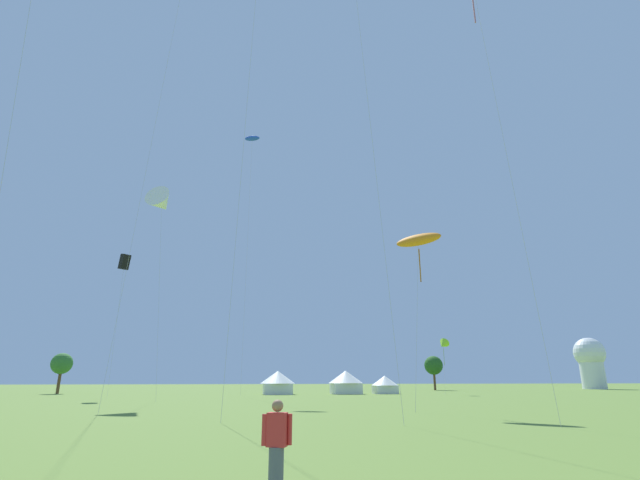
# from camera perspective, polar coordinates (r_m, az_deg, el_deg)

# --- Properties ---
(kite_black_box) EXTENTS (1.59, 2.72, 17.44)m
(kite_black_box) POSITION_cam_1_polar(r_m,az_deg,el_deg) (63.84, -23.02, -2.52)
(kite_black_box) COLOR black
(kite_black_box) RESTS_ON ground
(kite_orange_parafoil) EXTENTS (3.57, 3.75, 12.86)m
(kite_orange_parafoil) POSITION_cam_1_polar(r_m,az_deg,el_deg) (35.65, 12.06, -0.02)
(kite_orange_parafoil) COLOR orange
(kite_orange_parafoil) RESTS_ON ground
(kite_lime_delta) EXTENTS (2.22, 2.59, 7.71)m
(kite_lime_delta) POSITION_cam_1_polar(r_m,az_deg,el_deg) (69.91, 14.98, -12.39)
(kite_lime_delta) COLOR #99DB2D
(kite_lime_delta) RESTS_ON ground
(kite_white_delta) EXTENTS (3.74, 3.98, 22.45)m
(kite_white_delta) POSITION_cam_1_polar(r_m,az_deg,el_deg) (53.85, -18.99, 4.39)
(kite_white_delta) COLOR white
(kite_white_delta) RESTS_ON ground
(kite_blue_parafoil) EXTENTS (2.50, 1.75, 37.76)m
(kite_blue_parafoil) POSITION_cam_1_polar(r_m,az_deg,el_deg) (72.72, -8.38, 12.20)
(kite_blue_parafoil) COLOR blue
(kite_blue_parafoil) RESTS_ON ground
(person_spectator) EXTENTS (0.57, 0.34, 1.73)m
(person_spectator) POSITION_cam_1_polar(r_m,az_deg,el_deg) (9.41, -5.40, -24.43)
(person_spectator) COLOR #565B66
(person_spectator) RESTS_ON ground
(festival_tent_left) EXTENTS (4.93, 4.93, 3.20)m
(festival_tent_left) POSITION_cam_1_polar(r_m,az_deg,el_deg) (68.94, -5.26, -17.00)
(festival_tent_left) COLOR white
(festival_tent_left) RESTS_ON ground
(festival_tent_right) EXTENTS (5.02, 5.02, 3.26)m
(festival_tent_right) POSITION_cam_1_polar(r_m,az_deg,el_deg) (70.56, 3.20, -17.01)
(festival_tent_right) COLOR white
(festival_tent_right) RESTS_ON ground
(festival_tent_center) EXTENTS (3.94, 3.94, 2.56)m
(festival_tent_center) POSITION_cam_1_polar(r_m,az_deg,el_deg) (72.17, 8.02, -17.18)
(festival_tent_center) COLOR white
(festival_tent_center) RESTS_ON ground
(observatory_dome) EXTENTS (6.40, 6.40, 10.80)m
(observatory_dome) POSITION_cam_1_polar(r_m,az_deg,el_deg) (119.32, 30.45, -12.68)
(observatory_dome) COLOR white
(observatory_dome) RESTS_ON ground
(tree_distant_left) EXTENTS (3.06, 3.06, 5.84)m
(tree_distant_left) POSITION_cam_1_polar(r_m,az_deg,el_deg) (81.45, -29.31, -13.22)
(tree_distant_left) COLOR brown
(tree_distant_left) RESTS_ON ground
(tree_distant_right) EXTENTS (3.59, 3.59, 6.45)m
(tree_distant_right) POSITION_cam_1_polar(r_m,az_deg,el_deg) (96.58, 13.86, -14.84)
(tree_distant_right) COLOR brown
(tree_distant_right) RESTS_ON ground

